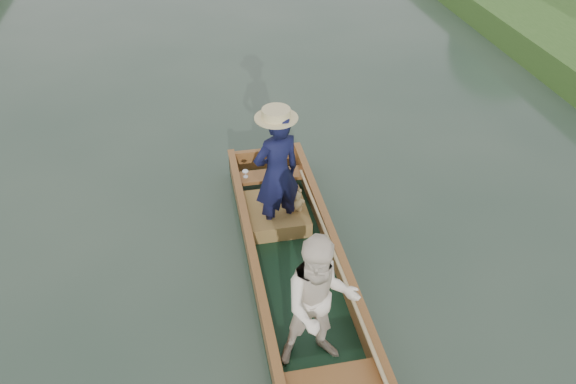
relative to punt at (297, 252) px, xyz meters
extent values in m
plane|color=#283D30|center=(0.03, 0.07, -0.59)|extent=(120.00, 120.00, 0.00)
cube|color=black|center=(0.03, 0.07, -0.55)|extent=(1.10, 5.00, 0.08)
cube|color=#93582D|center=(-0.48, 0.07, -0.35)|extent=(0.08, 5.00, 0.32)
cube|color=#93582D|center=(0.54, 0.07, -0.35)|extent=(0.08, 5.00, 0.32)
cube|color=#93582D|center=(0.03, 2.53, -0.35)|extent=(1.10, 0.08, 0.32)
cube|color=#93582D|center=(-0.48, 0.07, -0.17)|extent=(0.10, 5.00, 0.04)
cube|color=#93582D|center=(0.54, 0.07, -0.17)|extent=(0.10, 5.00, 0.04)
cube|color=#93582D|center=(0.03, 1.97, -0.29)|extent=(0.94, 0.30, 0.05)
cube|color=#93582D|center=(0.03, -1.53, -0.29)|extent=(0.94, 0.30, 0.05)
imported|color=#111336|center=(-0.04, 1.07, 0.37)|extent=(0.74, 0.60, 1.75)
cylinder|color=beige|center=(-0.04, 1.07, 1.20)|extent=(0.52, 0.52, 0.12)
imported|color=white|center=(0.00, -1.07, 0.29)|extent=(0.79, 0.63, 1.61)
cube|color=#A56235|center=(-0.05, 1.23, -0.40)|extent=(0.85, 0.90, 0.22)
sphere|color=tan|center=(0.22, 1.13, -0.18)|extent=(0.19, 0.19, 0.19)
sphere|color=tan|center=(0.22, 1.12, -0.04)|extent=(0.14, 0.14, 0.14)
sphere|color=tan|center=(0.17, 1.12, 0.02)|extent=(0.05, 0.05, 0.05)
sphere|color=tan|center=(0.27, 1.12, 0.02)|extent=(0.05, 0.05, 0.05)
sphere|color=tan|center=(0.22, 1.06, -0.05)|extent=(0.06, 0.06, 0.06)
sphere|color=tan|center=(0.13, 1.11, -0.15)|extent=(0.07, 0.07, 0.07)
sphere|color=tan|center=(0.31, 1.11, -0.15)|extent=(0.07, 0.07, 0.07)
sphere|color=tan|center=(0.17, 1.10, -0.26)|extent=(0.08, 0.08, 0.08)
sphere|color=tan|center=(0.27, 1.10, -0.26)|extent=(0.08, 0.08, 0.08)
cylinder|color=silver|center=(-0.34, 1.97, -0.26)|extent=(0.07, 0.07, 0.01)
cylinder|color=silver|center=(-0.34, 1.97, -0.22)|extent=(0.01, 0.01, 0.08)
ellipsoid|color=silver|center=(-0.34, 1.97, -0.16)|extent=(0.09, 0.09, 0.05)
cylinder|color=tan|center=(0.46, -0.34, -0.13)|extent=(0.04, 4.46, 0.20)
camera|label=1|loc=(-1.02, -4.64, 4.39)|focal=35.00mm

